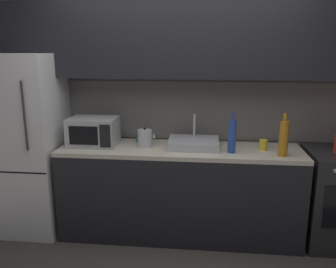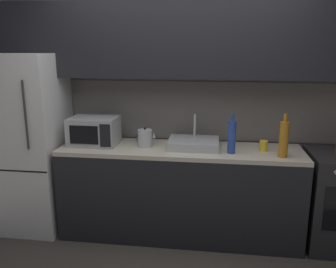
{
  "view_description": "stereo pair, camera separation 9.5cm",
  "coord_description": "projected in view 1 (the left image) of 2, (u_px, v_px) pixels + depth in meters",
  "views": [
    {
      "loc": [
        0.23,
        -2.32,
        1.83
      ],
      "look_at": [
        -0.12,
        0.9,
        1.03
      ],
      "focal_mm": 37.6,
      "sensor_mm": 36.0,
      "label": 1
    },
    {
      "loc": [
        0.32,
        -2.31,
        1.83
      ],
      "look_at": [
        -0.12,
        0.9,
        1.03
      ],
      "focal_mm": 37.6,
      "sensor_mm": 36.0,
      "label": 2
    }
  ],
  "objects": [
    {
      "name": "mug_yellow",
      "position": [
        263.0,
        145.0,
        3.27
      ],
      "size": [
        0.07,
        0.07,
        0.1
      ],
      "primitive_type": "cylinder",
      "color": "gold",
      "rests_on": "counter_run"
    },
    {
      "name": "sink_basin",
      "position": [
        194.0,
        143.0,
        3.37
      ],
      "size": [
        0.48,
        0.38,
        0.3
      ],
      "color": "#ADAFB5",
      "rests_on": "counter_run"
    },
    {
      "name": "wine_bottle_blue",
      "position": [
        232.0,
        136.0,
        3.17
      ],
      "size": [
        0.07,
        0.07,
        0.37
      ],
      "color": "#234299",
      "rests_on": "counter_run"
    },
    {
      "name": "wine_bottle_amber",
      "position": [
        284.0,
        138.0,
        3.07
      ],
      "size": [
        0.08,
        0.08,
        0.38
      ],
      "color": "#B27019",
      "rests_on": "counter_run"
    },
    {
      "name": "kettle",
      "position": [
        145.0,
        138.0,
        3.37
      ],
      "size": [
        0.17,
        0.14,
        0.19
      ],
      "color": "#B7BABF",
      "rests_on": "counter_run"
    },
    {
      "name": "microwave",
      "position": [
        93.0,
        131.0,
        3.43
      ],
      "size": [
        0.46,
        0.35,
        0.27
      ],
      "color": "#A8AAAF",
      "rests_on": "counter_run"
    },
    {
      "name": "refrigerator",
      "position": [
        28.0,
        144.0,
        3.52
      ],
      "size": [
        0.68,
        0.69,
        1.78
      ],
      "color": "white",
      "rests_on": "ground"
    },
    {
      "name": "mug_teal",
      "position": [
        140.0,
        137.0,
        3.56
      ],
      "size": [
        0.07,
        0.07,
        0.09
      ],
      "primitive_type": "cylinder",
      "color": "#19666B",
      "rests_on": "counter_run"
    },
    {
      "name": "counter_run",
      "position": [
        180.0,
        192.0,
        3.47
      ],
      "size": [
        2.3,
        0.6,
        0.9
      ],
      "color": "black",
      "rests_on": "ground"
    },
    {
      "name": "back_wall",
      "position": [
        183.0,
        77.0,
        3.49
      ],
      "size": [
        4.04,
        0.44,
        2.5
      ],
      "color": "slate",
      "rests_on": "ground"
    }
  ]
}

